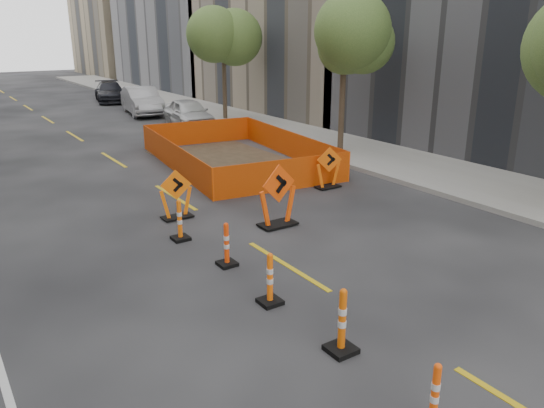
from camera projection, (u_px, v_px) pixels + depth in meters
ground_plane at (430, 353)px, 8.47m from camera, size 140.00×140.00×0.00m
sidewalk_right at (351, 149)px, 22.68m from camera, size 4.00×90.00×0.15m
bld_right_e at (136, 2)px, 61.27m from camera, size 12.00×14.00×16.00m
tree_r_b at (345, 41)px, 20.98m from camera, size 2.80×2.80×5.95m
tree_r_c at (223, 38)px, 28.88m from camera, size 2.80×2.80×5.95m
channelizer_2 at (435, 396)px, 6.75m from camera, size 0.38×0.38×0.96m
channelizer_3 at (342, 321)px, 8.34m from camera, size 0.44×0.44×1.12m
channelizer_4 at (270, 279)px, 9.85m from camera, size 0.41×0.41×1.03m
channelizer_5 at (227, 244)px, 11.48m from camera, size 0.39×0.39×1.00m
channelizer_6 at (180, 220)px, 12.90m from camera, size 0.41×0.41×1.03m
chevron_sign_left at (176, 194)px, 14.34m from camera, size 1.05×0.83×1.38m
chevron_sign_center at (278, 196)px, 13.72m from camera, size 1.16×0.74×1.68m
chevron_sign_right at (328, 168)px, 17.15m from camera, size 1.05×0.87×1.37m
safety_fence at (234, 150)px, 20.43m from camera, size 5.88×8.88×1.04m
parked_car_near at (189, 113)px, 28.02m from camera, size 2.24×4.53×1.49m
parked_car_mid at (142, 101)px, 32.38m from camera, size 2.49×5.22×1.65m
parked_car_far at (110, 92)px, 38.09m from camera, size 2.94×5.14×1.40m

